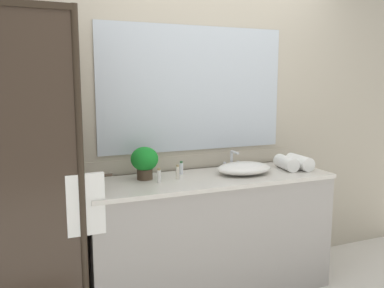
{
  "coord_description": "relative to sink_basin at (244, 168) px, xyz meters",
  "views": [
    {
      "loc": [
        -1.23,
        -2.59,
        1.58
      ],
      "look_at": [
        -0.15,
        0.0,
        1.15
      ],
      "focal_mm": 37.8,
      "sensor_mm": 36.0,
      "label": 1
    }
  ],
  "objects": [
    {
      "name": "shower_enclosure",
      "position": [
        -1.54,
        -0.18,
        0.08
      ],
      "size": [
        1.2,
        0.59,
        2.0
      ],
      "color": "#2D2319",
      "rests_on": "ground_plane"
    },
    {
      "name": "faucet",
      "position": [
        -0.0,
        0.19,
        0.0
      ],
      "size": [
        0.17,
        0.13,
        0.15
      ],
      "color": "silver",
      "rests_on": "vanity_cabinet"
    },
    {
      "name": "amenity_bottle_shampoo",
      "position": [
        -0.52,
        0.04,
        0.01
      ],
      "size": [
        0.03,
        0.03,
        0.1
      ],
      "color": "silver",
      "rests_on": "vanity_cabinet"
    },
    {
      "name": "potted_plant",
      "position": [
        -0.73,
        0.12,
        0.09
      ],
      "size": [
        0.19,
        0.19,
        0.23
      ],
      "color": "#473828",
      "rests_on": "vanity_cabinet"
    },
    {
      "name": "sink_basin",
      "position": [
        0.0,
        0.0,
        0.0
      ],
      "size": [
        0.42,
        0.31,
        0.09
      ],
      "primitive_type": "ellipsoid",
      "color": "white",
      "rests_on": "vanity_cabinet"
    },
    {
      "name": "rolled_towel_middle",
      "position": [
        0.38,
        0.01,
        0.01
      ],
      "size": [
        0.14,
        0.26,
        0.11
      ],
      "primitive_type": "cylinder",
      "rotation": [
        1.57,
        0.0,
        -0.15
      ],
      "color": "white",
      "rests_on": "vanity_cabinet"
    },
    {
      "name": "amenity_bottle_conditioner",
      "position": [
        -0.67,
        -0.01,
        0.01
      ],
      "size": [
        0.03,
        0.03,
        0.1
      ],
      "color": "white",
      "rests_on": "vanity_cabinet"
    },
    {
      "name": "rolled_towel_near_edge",
      "position": [
        0.49,
        -0.02,
        0.01
      ],
      "size": [
        0.12,
        0.26,
        0.11
      ],
      "primitive_type": "cylinder",
      "rotation": [
        1.57,
        0.0,
        -0.05
      ],
      "color": "white",
      "rests_on": "vanity_cabinet"
    },
    {
      "name": "wall_back_with_mirror",
      "position": [
        -0.27,
        0.35,
        0.36
      ],
      "size": [
        4.4,
        0.06,
        2.6
      ],
      "color": "#B2A893",
      "rests_on": "ground_plane"
    },
    {
      "name": "vanity_cabinet",
      "position": [
        -0.27,
        0.02,
        -0.49
      ],
      "size": [
        1.8,
        0.58,
        0.9
      ],
      "color": "#9E9993",
      "rests_on": "ground_plane"
    },
    {
      "name": "amenity_bottle_lotion",
      "position": [
        -0.44,
        0.17,
        0.0
      ],
      "size": [
        0.03,
        0.03,
        0.1
      ],
      "color": "silver",
      "rests_on": "vanity_cabinet"
    }
  ]
}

